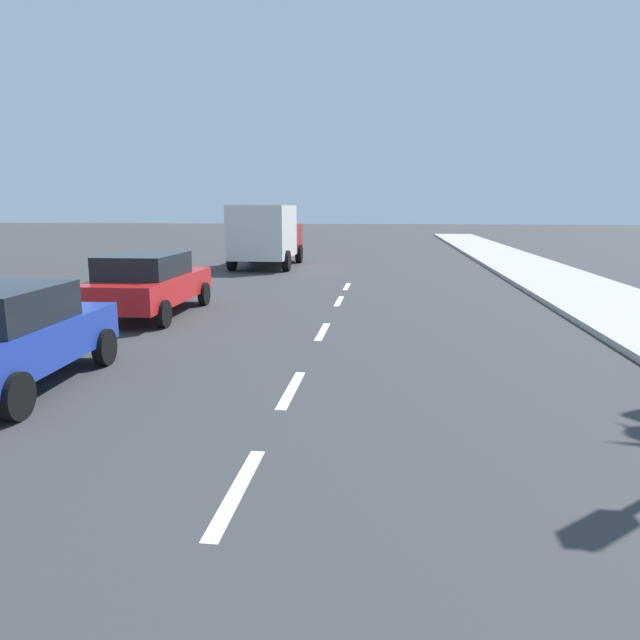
{
  "coord_description": "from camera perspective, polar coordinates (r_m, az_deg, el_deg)",
  "views": [
    {
      "loc": [
        1.41,
        4.38,
        2.7
      ],
      "look_at": [
        0.44,
        12.36,
        1.1
      ],
      "focal_mm": 31.72,
      "sensor_mm": 36.0,
      "label": 1
    }
  ],
  "objects": [
    {
      "name": "lane_stripe_5",
      "position": [
        16.62,
        1.93,
        1.92
      ],
      "size": [
        0.16,
        1.8,
        0.01
      ],
      "primitive_type": "cube",
      "color": "white",
      "rests_on": "ground"
    },
    {
      "name": "delivery_truck",
      "position": [
        26.38,
        -5.39,
        8.63
      ],
      "size": [
        2.76,
        6.28,
        2.8
      ],
      "rotation": [
        0.0,
        0.0,
        0.02
      ],
      "color": "maroon",
      "rests_on": "ground"
    },
    {
      "name": "parked_car_blue",
      "position": [
        9.63,
        -28.81,
        -1.33
      ],
      "size": [
        1.98,
        3.93,
        1.57
      ],
      "rotation": [
        0.0,
        0.0,
        0.06
      ],
      "color": "#1E389E",
      "rests_on": "ground"
    },
    {
      "name": "lane_stripe_4",
      "position": [
        12.53,
        0.27,
        -1.16
      ],
      "size": [
        0.16,
        1.8,
        0.01
      ],
      "primitive_type": "cube",
      "color": "white",
      "rests_on": "ground"
    },
    {
      "name": "lane_stripe_3",
      "position": [
        8.62,
        -2.9,
        -6.99
      ],
      "size": [
        0.16,
        1.8,
        0.01
      ],
      "primitive_type": "cube",
      "color": "white",
      "rests_on": "ground"
    },
    {
      "name": "lane_stripe_2",
      "position": [
        5.8,
        -8.36,
        -16.62
      ],
      "size": [
        0.16,
        1.8,
        0.01
      ],
      "primitive_type": "cube",
      "color": "white",
      "rests_on": "ground"
    },
    {
      "name": "sidewalk_strip",
      "position": [
        18.88,
        26.12,
        2.1
      ],
      "size": [
        3.6,
        80.0,
        0.14
      ],
      "primitive_type": "cube",
      "color": "#B2ADA3",
      "rests_on": "ground"
    },
    {
      "name": "lane_stripe_6",
      "position": [
        19.72,
        2.73,
        3.4
      ],
      "size": [
        0.16,
        1.8,
        0.01
      ],
      "primitive_type": "cube",
      "color": "white",
      "rests_on": "ground"
    },
    {
      "name": "parked_car_red",
      "position": [
        14.99,
        -16.98,
        3.65
      ],
      "size": [
        2.14,
        4.55,
        1.57
      ],
      "rotation": [
        0.0,
        0.0,
        0.02
      ],
      "color": "red",
      "rests_on": "ground"
    },
    {
      "name": "ground_plane",
      "position": [
        15.92,
        1.71,
        1.5
      ],
      "size": [
        160.0,
        160.0,
        0.0
      ],
      "primitive_type": "plane",
      "color": "#38383A"
    }
  ]
}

